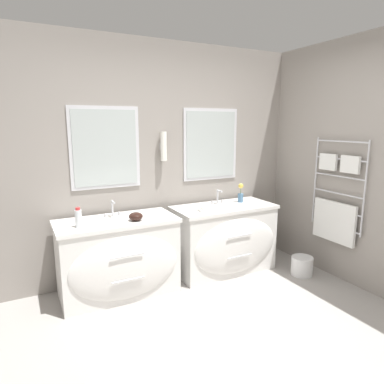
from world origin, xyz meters
The scene contains 12 objects.
ground_plane centered at (0.00, 0.00, 0.00)m, with size 16.00×16.00×0.00m, color #9E9993.
wall_back centered at (0.00, 1.84, 1.31)m, with size 4.91×0.15×2.60m.
wall_right centered at (1.69, 0.82, 1.29)m, with size 0.13×3.72×2.60m.
vanity_left centered at (-0.64, 1.45, 0.40)m, with size 1.18×0.62×0.78m.
vanity_right centered at (0.62, 1.45, 0.40)m, with size 1.18×0.62×0.78m.
faucet_left centered at (-0.64, 1.62, 0.86)m, with size 0.17×0.11×0.17m.
faucet_right centered at (0.62, 1.62, 0.86)m, with size 0.17×0.11×0.17m.
toiletry_bottle centered at (-1.02, 1.40, 0.87)m, with size 0.06×0.06×0.19m.
amenity_bowl centered at (-0.48, 1.37, 0.82)m, with size 0.14×0.14×0.08m.
flower_vase centered at (0.90, 1.56, 0.88)m, with size 0.07×0.07×0.23m.
soap_dish centered at (0.28, 1.39, 0.80)m, with size 0.11×0.07×0.04m.
waste_bin centered at (1.34, 0.94, 0.11)m, with size 0.25×0.25×0.22m.
Camera 1 is at (-1.48, -1.75, 1.71)m, focal length 32.00 mm.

